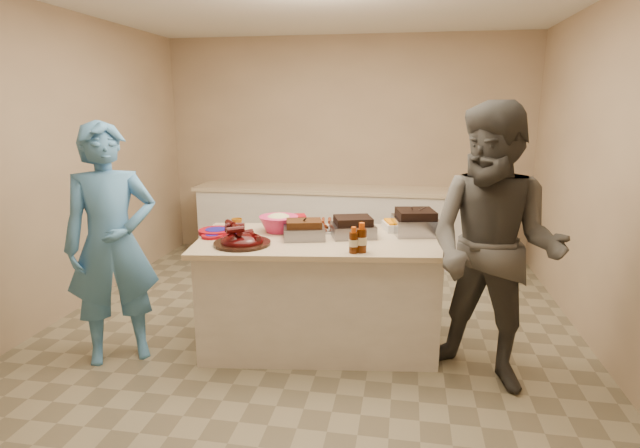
% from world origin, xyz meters
% --- Properties ---
extents(room, '(4.50, 5.00, 2.70)m').
position_xyz_m(room, '(0.00, 0.00, 0.00)').
color(room, tan).
rests_on(room, ground).
extents(back_counter, '(3.60, 0.64, 0.90)m').
position_xyz_m(back_counter, '(0.00, 2.20, 0.45)').
color(back_counter, silver).
rests_on(back_counter, ground).
extents(island, '(1.96, 1.21, 0.87)m').
position_xyz_m(island, '(0.12, -0.08, 0.00)').
color(island, silver).
rests_on(island, ground).
extents(rib_platter, '(0.55, 0.55, 0.17)m').
position_xyz_m(rib_platter, '(-0.41, -0.36, 0.87)').
color(rib_platter, '#430505').
rests_on(rib_platter, island).
extents(pulled_pork_tray, '(0.36, 0.30, 0.09)m').
position_xyz_m(pulled_pork_tray, '(0.01, -0.12, 0.87)').
color(pulled_pork_tray, '#47230F').
rests_on(pulled_pork_tray, island).
extents(brisket_tray, '(0.39, 0.36, 0.10)m').
position_xyz_m(brisket_tray, '(0.37, 0.01, 0.87)').
color(brisket_tray, black).
rests_on(brisket_tray, island).
extents(roasting_pan, '(0.39, 0.39, 0.13)m').
position_xyz_m(roasting_pan, '(0.85, 0.18, 0.87)').
color(roasting_pan, gray).
rests_on(roasting_pan, island).
extents(coleslaw_bowl, '(0.36, 0.36, 0.22)m').
position_xyz_m(coleslaw_bowl, '(-0.24, 0.06, 0.87)').
color(coleslaw_bowl, '#D7275F').
rests_on(coleslaw_bowl, island).
extents(sausage_plate, '(0.41, 0.41, 0.05)m').
position_xyz_m(sausage_plate, '(0.22, 0.19, 0.87)').
color(sausage_plate, silver).
rests_on(sausage_plate, island).
extents(mac_cheese_dish, '(0.37, 0.31, 0.08)m').
position_xyz_m(mac_cheese_dish, '(0.75, 0.30, 0.87)').
color(mac_cheese_dish, '#FF8F02').
rests_on(mac_cheese_dish, island).
extents(bbq_bottle_a, '(0.07, 0.07, 0.18)m').
position_xyz_m(bbq_bottle_a, '(0.42, -0.43, 0.87)').
color(bbq_bottle_a, '#421903').
rests_on(bbq_bottle_a, island).
extents(bbq_bottle_b, '(0.08, 0.08, 0.21)m').
position_xyz_m(bbq_bottle_b, '(0.47, -0.41, 0.87)').
color(bbq_bottle_b, '#421903').
rests_on(bbq_bottle_b, island).
extents(mustard_bottle, '(0.05, 0.05, 0.13)m').
position_xyz_m(mustard_bottle, '(-0.09, 0.09, 0.87)').
color(mustard_bottle, yellow).
rests_on(mustard_bottle, island).
extents(sauce_bowl, '(0.14, 0.06, 0.14)m').
position_xyz_m(sauce_bowl, '(0.13, 0.10, 0.87)').
color(sauce_bowl, silver).
rests_on(sauce_bowl, island).
extents(plate_stack_large, '(0.31, 0.31, 0.03)m').
position_xyz_m(plate_stack_large, '(-0.72, -0.08, 0.87)').
color(plate_stack_large, maroon).
rests_on(plate_stack_large, island).
extents(plate_stack_small, '(0.18, 0.18, 0.02)m').
position_xyz_m(plate_stack_small, '(-0.70, -0.21, 0.87)').
color(plate_stack_small, maroon).
rests_on(plate_stack_small, island).
extents(plastic_cup, '(0.10, 0.10, 0.09)m').
position_xyz_m(plastic_cup, '(-0.61, 0.11, 0.87)').
color(plastic_cup, '#94550D').
rests_on(plastic_cup, island).
extents(basket_stack, '(0.23, 0.20, 0.09)m').
position_xyz_m(basket_stack, '(-0.16, 0.27, 0.87)').
color(basket_stack, maroon).
rests_on(basket_stack, island).
extents(guest_blue, '(1.50, 1.84, 0.42)m').
position_xyz_m(guest_blue, '(-1.33, -0.56, 0.00)').
color(guest_blue, '#4885BF').
rests_on(guest_blue, ground).
extents(guest_gray, '(1.72, 2.12, 0.72)m').
position_xyz_m(guest_gray, '(1.34, -0.45, 0.00)').
color(guest_gray, '#4E4C47').
rests_on(guest_gray, ground).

